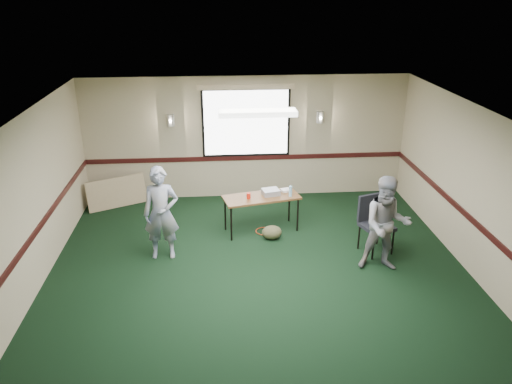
{
  "coord_description": "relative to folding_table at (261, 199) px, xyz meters",
  "views": [
    {
      "loc": [
        -0.62,
        -6.48,
        4.47
      ],
      "look_at": [
        0.0,
        1.3,
        1.2
      ],
      "focal_mm": 35.0,
      "sensor_mm": 36.0,
      "label": 1
    }
  ],
  "objects": [
    {
      "name": "ground",
      "position": [
        -0.18,
        -2.22,
        -0.67
      ],
      "size": [
        8.0,
        8.0,
        0.0
      ],
      "primitive_type": "plane",
      "color": "black",
      "rests_on": "ground"
    },
    {
      "name": "room_shell",
      "position": [
        -0.18,
        -0.09,
        0.91
      ],
      "size": [
        8.0,
        8.02,
        8.0
      ],
      "color": "tan",
      "rests_on": "ground"
    },
    {
      "name": "folding_table",
      "position": [
        0.0,
        0.0,
        0.0
      ],
      "size": [
        1.53,
        0.88,
        0.72
      ],
      "rotation": [
        0.0,
        0.0,
        0.22
      ],
      "color": "#4F2D16",
      "rests_on": "ground"
    },
    {
      "name": "projector",
      "position": [
        0.18,
        0.08,
        0.11
      ],
      "size": [
        0.36,
        0.32,
        0.1
      ],
      "primitive_type": "cube",
      "rotation": [
        0.0,
        0.0,
        0.22
      ],
      "color": "gray",
      "rests_on": "folding_table"
    },
    {
      "name": "game_console",
      "position": [
        0.5,
        0.22,
        0.07
      ],
      "size": [
        0.22,
        0.2,
        0.04
      ],
      "primitive_type": "cube",
      "rotation": [
        0.0,
        0.0,
        0.38
      ],
      "color": "white",
      "rests_on": "folding_table"
    },
    {
      "name": "red_cup",
      "position": [
        -0.25,
        -0.08,
        0.11
      ],
      "size": [
        0.08,
        0.08,
        0.11
      ],
      "primitive_type": "cylinder",
      "color": "red",
      "rests_on": "folding_table"
    },
    {
      "name": "water_bottle",
      "position": [
        0.55,
        -0.03,
        0.16
      ],
      "size": [
        0.06,
        0.06,
        0.21
      ],
      "primitive_type": "cylinder",
      "color": "#84BBD8",
      "rests_on": "folding_table"
    },
    {
      "name": "duffel_bag",
      "position": [
        0.16,
        -0.37,
        -0.53
      ],
      "size": [
        0.43,
        0.37,
        0.27
      ],
      "primitive_type": "ellipsoid",
      "rotation": [
        0.0,
        0.0,
        -0.24
      ],
      "color": "#444227",
      "rests_on": "ground"
    },
    {
      "name": "cable_coil",
      "position": [
        0.05,
        -0.06,
        -0.66
      ],
      "size": [
        0.38,
        0.38,
        0.02
      ],
      "primitive_type": "torus",
      "rotation": [
        0.0,
        0.0,
        0.15
      ],
      "color": "#D4431A",
      "rests_on": "ground"
    },
    {
      "name": "folded_table",
      "position": [
        -3.0,
        1.38,
        -0.35
      ],
      "size": [
        1.21,
        0.72,
        0.64
      ],
      "primitive_type": "cube",
      "rotation": [
        -0.21,
        0.0,
        0.45
      ],
      "color": "#9C8360",
      "rests_on": "ground"
    },
    {
      "name": "conference_chair",
      "position": [
        1.93,
        -0.9,
        -0.07
      ],
      "size": [
        0.65,
        0.66,
        1.03
      ],
      "rotation": [
        0.0,
        0.0,
        0.35
      ],
      "color": "black",
      "rests_on": "ground"
    },
    {
      "name": "person_left",
      "position": [
        -1.8,
        -0.85,
        0.17
      ],
      "size": [
        0.61,
        0.4,
        1.67
      ],
      "primitive_type": "imported",
      "rotation": [
        0.0,
        0.0,
        0.01
      ],
      "color": "#435695",
      "rests_on": "ground"
    },
    {
      "name": "person_right",
      "position": [
        1.91,
        -1.56,
        0.16
      ],
      "size": [
        0.89,
        0.74,
        1.65
      ],
      "primitive_type": "imported",
      "rotation": [
        0.0,
        0.0,
        -0.15
      ],
      "color": "#728AB1",
      "rests_on": "ground"
    }
  ]
}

